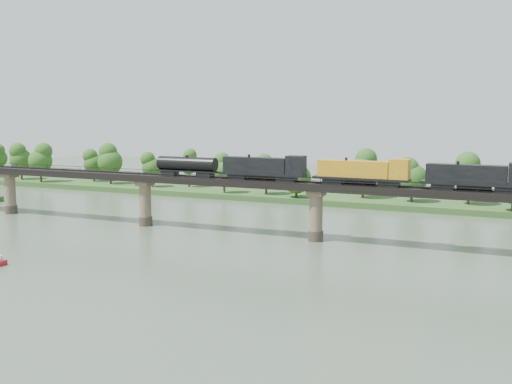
% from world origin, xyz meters
% --- Properties ---
extents(ground, '(400.00, 400.00, 0.00)m').
position_xyz_m(ground, '(0.00, 0.00, 0.00)').
color(ground, '#3E4E3D').
rests_on(ground, ground).
extents(far_bank, '(300.00, 24.00, 1.60)m').
position_xyz_m(far_bank, '(0.00, 85.00, 0.80)').
color(far_bank, '#294C1E').
rests_on(far_bank, ground).
extents(bridge, '(236.00, 30.00, 11.50)m').
position_xyz_m(bridge, '(0.00, 30.00, 5.46)').
color(bridge, '#473A2D').
rests_on(bridge, ground).
extents(bridge_superstructure, '(220.00, 4.90, 0.75)m').
position_xyz_m(bridge_superstructure, '(0.00, 30.00, 11.79)').
color(bridge_superstructure, black).
rests_on(bridge_superstructure, bridge).
extents(far_treeline, '(289.06, 17.54, 13.60)m').
position_xyz_m(far_treeline, '(-8.21, 80.52, 8.83)').
color(far_treeline, '#382619').
rests_on(far_treeline, far_bank).
extents(freight_train, '(74.92, 2.92, 5.16)m').
position_xyz_m(freight_train, '(2.20, 30.00, 13.96)').
color(freight_train, black).
rests_on(freight_train, bridge).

